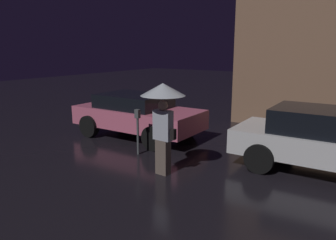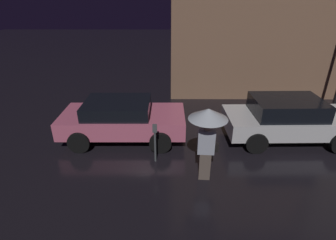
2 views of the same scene
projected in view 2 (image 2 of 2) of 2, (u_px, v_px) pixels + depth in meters
parked_car_pink at (122, 118)px, 8.48m from camera, size 3.96×1.97×1.31m
parked_car_white at (288, 118)px, 8.41m from camera, size 4.10×1.93×1.40m
pedestrian_with_umbrella at (208, 126)px, 6.21m from camera, size 0.94×0.94×1.98m
parking_meter at (155, 139)px, 7.24m from camera, size 0.12×0.10×1.17m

